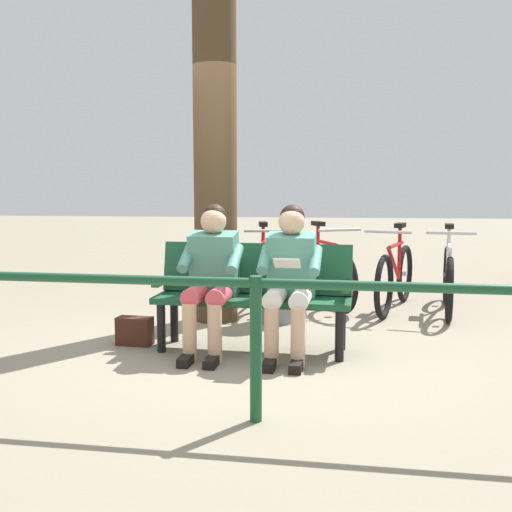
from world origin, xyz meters
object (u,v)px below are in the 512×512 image
(person_companion, at_px, (211,271))
(bicycle_blue, at_px, (448,279))
(handbag, at_px, (135,331))
(bicycle_purple, at_px, (324,273))
(tree_trunk, at_px, (215,118))
(bicycle_silver, at_px, (395,277))
(person_reading, at_px, (290,273))
(bench, at_px, (254,288))
(litter_bin, at_px, (276,284))
(bicycle_orange, at_px, (264,274))

(person_companion, xyz_separation_m, bicycle_blue, (-2.22, -1.80, -0.30))
(handbag, height_order, bicycle_purple, bicycle_purple)
(person_companion, bearing_deg, tree_trunk, -77.68)
(handbag, bearing_deg, bicycle_silver, -143.72)
(tree_trunk, bearing_deg, person_reading, 123.37)
(person_reading, distance_m, person_companion, 0.64)
(bench, height_order, litter_bin, bench)
(bench, height_order, handbag, bench)
(bicycle_purple, height_order, bicycle_orange, same)
(bicycle_purple, bearing_deg, litter_bin, -50.28)
(bench, bearing_deg, bicycle_blue, -134.59)
(person_companion, height_order, bicycle_silver, person_companion)
(person_reading, distance_m, bicycle_orange, 2.01)
(litter_bin, bearing_deg, handbag, 42.02)
(litter_bin, relative_size, bicycle_silver, 0.47)
(bicycle_blue, xyz_separation_m, bicycle_orange, (1.97, -0.10, 0.00))
(bench, relative_size, bicycle_orange, 0.98)
(person_companion, distance_m, bicycle_silver, 2.53)
(bench, distance_m, person_reading, 0.39)
(tree_trunk, height_order, bicycle_purple, tree_trunk)
(person_reading, distance_m, litter_bin, 1.25)
(person_companion, relative_size, tree_trunk, 0.30)
(bicycle_purple, bearing_deg, bench, -39.88)
(person_companion, distance_m, handbag, 0.89)
(bicycle_purple, bearing_deg, person_reading, -30.45)
(handbag, bearing_deg, litter_bin, -137.98)
(bench, bearing_deg, bicycle_orange, -83.13)
(bicycle_blue, height_order, bicycle_purple, same)
(tree_trunk, xyz_separation_m, bicycle_blue, (-2.39, -0.62, -1.64))
(bicycle_silver, bearing_deg, bicycle_purple, -85.41)
(person_companion, xyz_separation_m, bicycle_purple, (-0.91, -2.07, -0.30))
(bench, relative_size, bicycle_purple, 1.04)
(person_companion, xyz_separation_m, bicycle_orange, (-0.25, -1.90, -0.30))
(bench, distance_m, tree_trunk, 1.89)
(litter_bin, height_order, bicycle_orange, bicycle_orange)
(litter_bin, distance_m, bicycle_purple, 1.03)
(bicycle_silver, bearing_deg, bicycle_blue, 100.58)
(tree_trunk, bearing_deg, bench, 115.64)
(person_companion, relative_size, bicycle_blue, 0.72)
(handbag, relative_size, bicycle_silver, 0.19)
(bench, relative_size, bicycle_silver, 1.01)
(person_reading, height_order, bicycle_purple, person_reading)
(bicycle_silver, bearing_deg, tree_trunk, -50.48)
(bicycle_blue, bearing_deg, litter_bin, -60.63)
(bicycle_purple, bearing_deg, handbag, -62.75)
(bicycle_blue, relative_size, bicycle_purple, 1.06)
(handbag, xyz_separation_m, bicycle_purple, (-1.60, -1.93, 0.24))
(bench, relative_size, person_reading, 1.36)
(bicycle_purple, bearing_deg, bicycle_silver, 52.61)
(person_reading, xyz_separation_m, bicycle_purple, (-0.27, -2.12, -0.31))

